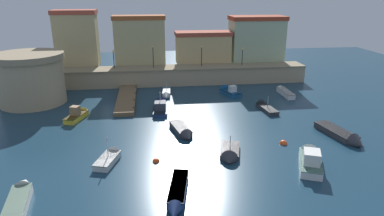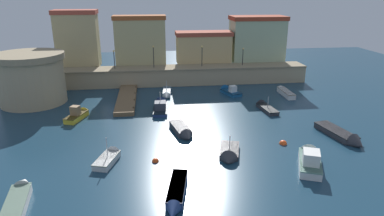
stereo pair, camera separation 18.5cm
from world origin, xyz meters
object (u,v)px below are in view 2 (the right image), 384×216
quay_lamp_0 (114,56)px  moored_boat_3 (310,158)px  moored_boat_1 (228,91)px  moored_boat_5 (110,157)px  moored_boat_0 (229,155)px  moored_boat_11 (79,114)px  moored_boat_10 (161,105)px  quay_lamp_1 (153,53)px  mooring_buoy_0 (283,144)px  moored_boat_9 (284,91)px  mooring_buoy_1 (155,162)px  moored_boat_6 (18,200)px  moored_boat_4 (344,136)px  quay_lamp_2 (202,53)px  moored_boat_12 (176,194)px  moored_boat_2 (183,131)px  fortress_tower (31,78)px  moored_boat_8 (264,106)px  moored_boat_7 (167,93)px  quay_lamp_3 (243,53)px

quay_lamp_0 → moored_boat_3: (19.78, -29.64, -4.34)m
moored_boat_1 → moored_boat_5: 25.63m
moored_boat_0 → moored_boat_11: 20.45m
quay_lamp_0 → moored_boat_10: 14.92m
quay_lamp_1 → mooring_buoy_0: 28.78m
moored_boat_9 → mooring_buoy_1: size_ratio=9.39×
moored_boat_6 → moored_boat_5: bearing=-51.6°
moored_boat_3 → moored_boat_10: bearing=59.1°
moored_boat_4 → moored_boat_5: size_ratio=1.54×
moored_boat_4 → moored_boat_11: 30.74m
quay_lamp_0 → quay_lamp_2: quay_lamp_2 is taller
moored_boat_12 → mooring_buoy_0: size_ratio=8.02×
moored_boat_2 → moored_boat_5: 8.92m
moored_boat_10 → moored_boat_11: (-10.18, -2.46, 0.09)m
quay_lamp_1 → moored_boat_2: (2.66, -21.53, -4.90)m
fortress_tower → quay_lamp_0: bearing=36.8°
moored_boat_1 → moored_boat_12: bearing=140.1°
moored_boat_2 → moored_boat_6: bearing=-61.5°
moored_boat_1 → mooring_buoy_1: 24.07m
moored_boat_4 → moored_boat_11: size_ratio=1.39×
moored_boat_8 → moored_boat_9: 7.94m
moored_boat_1 → moored_boat_11: moored_boat_11 is taller
quay_lamp_1 → moored_boat_7: quay_lamp_1 is taller
quay_lamp_1 → quay_lamp_0: bearing=-180.0°
moored_boat_10 → moored_boat_0: bearing=-155.1°
quay_lamp_1 → moored_boat_8: 20.77m
moored_boat_0 → quay_lamp_1: bearing=-151.2°
moored_boat_9 → mooring_buoy_1: bearing=134.4°
moored_boat_9 → moored_boat_3: bearing=164.6°
moored_boat_0 → moored_boat_10: size_ratio=0.69×
moored_boat_0 → moored_boat_4: (12.98, 2.59, 0.07)m
moored_boat_11 → quay_lamp_0: bearing=6.7°
quay_lamp_1 → moored_boat_0: size_ratio=0.77×
moored_boat_0 → moored_boat_4: moored_boat_0 is taller
quay_lamp_0 → moored_boat_10: bearing=-60.8°
quay_lamp_1 → moored_boat_4: quay_lamp_1 is taller
fortress_tower → quay_lamp_0: fortress_tower is taller
moored_boat_8 → moored_boat_10: 13.81m
moored_boat_3 → moored_boat_10: (-12.84, 17.23, -0.17)m
moored_boat_2 → moored_boat_12: moored_boat_2 is taller
moored_boat_9 → moored_boat_8: bearing=139.9°
moored_boat_1 → mooring_buoy_1: (-11.58, -21.10, -0.34)m
fortress_tower → quay_lamp_2: 26.18m
quay_lamp_2 → moored_boat_3: bearing=-79.6°
quay_lamp_3 → moored_boat_7: bearing=-153.2°
moored_boat_9 → fortress_tower: bearing=89.7°
quay_lamp_2 → moored_boat_2: size_ratio=0.65×
moored_boat_3 → moored_boat_9: moored_boat_3 is taller
quay_lamp_0 → moored_boat_11: size_ratio=0.62×
moored_boat_0 → mooring_buoy_1: (-6.94, -0.02, -0.26)m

